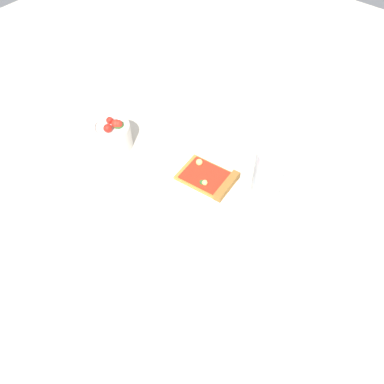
{
  "coord_description": "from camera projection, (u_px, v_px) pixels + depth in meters",
  "views": [
    {
      "loc": [
        -0.54,
        -0.44,
        0.8
      ],
      "look_at": [
        -0.06,
        -0.04,
        0.03
      ],
      "focal_mm": 37.7,
      "sensor_mm": 36.0,
      "label": 1
    }
  ],
  "objects": [
    {
      "name": "soda_glass",
      "position": [
        269.0,
        173.0,
        0.98
      ],
      "size": [
        0.07,
        0.07,
        0.13
      ],
      "color": "silver",
      "rests_on": "ground_plane"
    },
    {
      "name": "paper_napkin",
      "position": [
        200.0,
        289.0,
        0.86
      ],
      "size": [
        0.18,
        0.17,
        0.0
      ],
      "primitive_type": "cube",
      "rotation": [
        0.0,
        0.0,
        -0.34
      ],
      "color": "white",
      "rests_on": "ground_plane"
    },
    {
      "name": "plate",
      "position": [
        196.0,
        192.0,
        1.02
      ],
      "size": [
        0.22,
        0.22,
        0.01
      ],
      "primitive_type": "cylinder",
      "color": "white",
      "rests_on": "ground_plane"
    },
    {
      "name": "pizza_slice_main",
      "position": [
        210.0,
        179.0,
        1.03
      ],
      "size": [
        0.11,
        0.15,
        0.02
      ],
      "color": "gold",
      "rests_on": "plate"
    },
    {
      "name": "salad_bowl",
      "position": [
        113.0,
        135.0,
        1.11
      ],
      "size": [
        0.1,
        0.1,
        0.09
      ],
      "color": "white",
      "rests_on": "ground_plane"
    },
    {
      "name": "ground_plane",
      "position": [
        194.0,
        179.0,
        1.06
      ],
      "size": [
        2.4,
        2.4,
        0.0
      ],
      "primitive_type": "plane",
      "color": "beige",
      "rests_on": "ground"
    }
  ]
}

